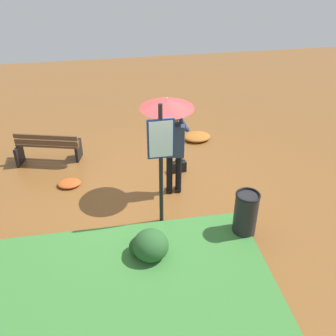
{
  "coord_description": "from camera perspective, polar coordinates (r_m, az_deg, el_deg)",
  "views": [
    {
      "loc": [
        0.96,
        6.25,
        4.7
      ],
      "look_at": [
        -0.07,
        0.36,
        0.85
      ],
      "focal_mm": 42.32,
      "sensor_mm": 36.0,
      "label": 1
    }
  ],
  "objects": [
    {
      "name": "grass_verge",
      "position": [
        5.79,
        -7.34,
        -21.57
      ],
      "size": [
        4.8,
        4.0,
        0.05
      ],
      "color": "#387533",
      "rests_on": "ground_plane"
    },
    {
      "name": "leaf_pile_by_bench",
      "position": [
        8.36,
        -14.04,
        -2.15
      ],
      "size": [
        0.47,
        0.37,
        0.1
      ],
      "color": "#B74C1E",
      "rests_on": "ground_plane"
    },
    {
      "name": "info_sign_post",
      "position": [
        6.41,
        -1.03,
        2.25
      ],
      "size": [
        0.44,
        0.07,
        2.3
      ],
      "color": "black",
      "rests_on": "ground_plane"
    },
    {
      "name": "handbag",
      "position": [
        8.51,
        1.6,
        0.23
      ],
      "size": [
        0.31,
        0.17,
        0.37
      ],
      "color": "black",
      "rests_on": "ground_plane"
    },
    {
      "name": "person_with_umbrella",
      "position": [
        7.14,
        0.32,
        6.6
      ],
      "size": [
        0.96,
        0.96,
        2.04
      ],
      "color": "black",
      "rests_on": "ground_plane"
    },
    {
      "name": "ground_plane",
      "position": [
        7.88,
        -0.92,
        -3.85
      ],
      "size": [
        18.0,
        18.0,
        0.0
      ],
      "primitive_type": "plane",
      "color": "brown"
    },
    {
      "name": "trash_bin",
      "position": [
        6.88,
        11.12,
        -6.47
      ],
      "size": [
        0.42,
        0.42,
        0.83
      ],
      "color": "black",
      "rests_on": "ground_plane"
    },
    {
      "name": "shrub_cluster",
      "position": [
        6.44,
        -2.82,
        -11.1
      ],
      "size": [
        0.63,
        0.58,
        0.52
      ],
      "color": "#285628",
      "rests_on": "ground_plane"
    },
    {
      "name": "leaf_pile_near_person",
      "position": [
        9.81,
        4.2,
        4.53
      ],
      "size": [
        0.66,
        0.53,
        0.15
      ],
      "color": "#A86023",
      "rests_on": "ground_plane"
    },
    {
      "name": "park_bench",
      "position": [
        9.08,
        -16.92,
        3.0
      ],
      "size": [
        1.43,
        0.73,
        0.75
      ],
      "color": "black",
      "rests_on": "ground_plane"
    }
  ]
}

